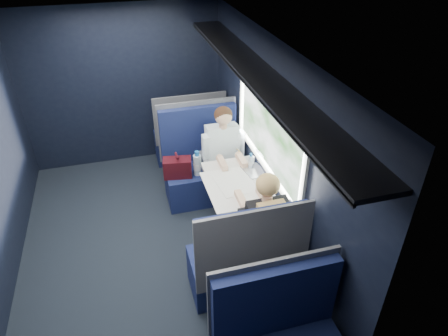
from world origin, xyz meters
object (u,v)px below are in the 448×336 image
object	(u,v)px
seat_row_front	(189,136)
laptop	(258,166)
woman	(263,222)
bottle_small	(251,162)
table	(235,188)
seat_bay_far	(243,262)
seat_bay_near	(201,168)
man	(224,152)
cup	(251,160)

from	to	relation	value
seat_row_front	laptop	world-z (taller)	seat_row_front
woman	bottle_small	size ratio (longest dim) A/B	6.79
table	seat_row_front	size ratio (longest dim) A/B	0.86
bottle_small	seat_bay_far	bearing A→B (deg)	-111.59
seat_bay_far	bottle_small	size ratio (longest dim) A/B	6.47
seat_bay_far	laptop	distance (m)	1.21
seat_bay_near	man	distance (m)	0.43
seat_bay_far	man	size ratio (longest dim) A/B	0.95
laptop	cup	bearing A→B (deg)	100.09
table	woman	distance (m)	0.71
bottle_small	cup	xyz separation A→B (m)	(0.03, 0.08, -0.04)
table	laptop	distance (m)	0.38
cup	laptop	bearing A→B (deg)	-79.91
seat_bay_far	man	world-z (taller)	man
seat_bay_near	cup	distance (m)	0.82
table	bottle_small	world-z (taller)	bottle_small
man	laptop	world-z (taller)	man
woman	laptop	bearing A→B (deg)	73.65
man	woman	distance (m)	1.41
cup	bottle_small	bearing A→B (deg)	-113.44
seat_row_front	man	distance (m)	1.17
seat_row_front	bottle_small	xyz separation A→B (m)	(0.44, -1.56, 0.42)
seat_row_front	table	bearing A→B (deg)	-84.20
woman	seat_bay_far	bearing A→B (deg)	-146.18
laptop	cup	world-z (taller)	laptop
table	seat_bay_far	world-z (taller)	seat_bay_far
table	seat_row_front	bearing A→B (deg)	95.80
table	man	world-z (taller)	man
woman	laptop	distance (m)	0.90
laptop	seat_row_front	bearing A→B (deg)	106.97
seat_bay_far	man	distance (m)	1.62
seat_row_front	man	size ratio (longest dim) A/B	0.88
laptop	cup	distance (m)	0.16
woman	laptop	size ratio (longest dim) A/B	4.13
seat_bay_far	laptop	bearing A→B (deg)	63.94
table	seat_bay_near	world-z (taller)	seat_bay_near
cup	seat_row_front	bearing A→B (deg)	107.70
seat_bay_near	man	xyz separation A→B (m)	(0.27, -0.17, 0.30)
laptop	table	bearing A→B (deg)	-154.61
table	seat_row_front	world-z (taller)	seat_row_front
man	cup	bearing A→B (deg)	-59.93
table	cup	bearing A→B (deg)	47.14
man	bottle_small	world-z (taller)	man
bottle_small	laptop	bearing A→B (deg)	-52.63
bottle_small	seat_bay_near	bearing A→B (deg)	125.80
woman	cup	distance (m)	1.05
table	bottle_small	xyz separation A→B (m)	(0.26, 0.23, 0.16)
table	man	distance (m)	0.70
table	seat_bay_near	bearing A→B (deg)	102.97
seat_bay_near	seat_row_front	world-z (taller)	seat_bay_near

